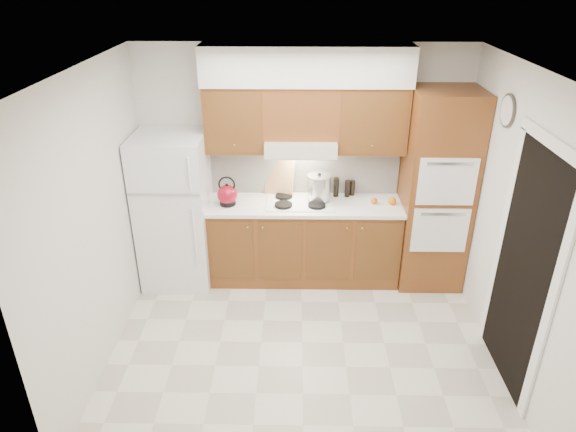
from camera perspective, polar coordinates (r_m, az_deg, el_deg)
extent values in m
plane|color=beige|center=(5.14, 1.59, -13.85)|extent=(3.60, 3.60, 0.00)
plane|color=white|center=(3.99, 2.06, 15.97)|extent=(3.60, 3.60, 0.00)
cube|color=silver|center=(5.79, 1.62, 5.95)|extent=(3.60, 0.02, 2.60)
cube|color=silver|center=(4.74, -20.52, -0.64)|extent=(0.02, 3.00, 2.60)
cube|color=silver|center=(4.80, 23.84, -0.95)|extent=(0.02, 3.00, 2.60)
cube|color=white|center=(5.79, -12.45, 0.55)|extent=(0.75, 0.72, 1.72)
cube|color=brown|center=(5.88, 1.79, -2.88)|extent=(2.11, 0.60, 0.90)
cube|color=white|center=(5.65, 1.85, 1.23)|extent=(2.13, 0.62, 0.04)
cube|color=white|center=(5.80, 1.86, 5.15)|extent=(2.11, 0.03, 0.56)
cube|color=brown|center=(5.77, 16.10, 2.64)|extent=(0.70, 0.65, 2.20)
cube|color=brown|center=(5.50, -5.89, 10.73)|extent=(0.63, 0.33, 0.70)
cube|color=brown|center=(5.52, 9.28, 10.59)|extent=(0.73, 0.33, 0.70)
cube|color=silver|center=(5.49, 1.42, 7.82)|extent=(0.75, 0.45, 0.15)
cube|color=brown|center=(5.44, 1.45, 11.52)|extent=(0.75, 0.33, 0.55)
cube|color=silver|center=(5.33, 2.08, 16.41)|extent=(2.13, 0.36, 0.40)
cube|color=white|center=(5.66, 1.35, 1.56)|extent=(0.74, 0.50, 0.01)
cube|color=black|center=(4.63, 24.65, -5.70)|extent=(0.02, 0.90, 2.10)
cylinder|color=#3F3833|center=(4.99, 23.23, 10.71)|extent=(0.02, 0.30, 0.30)
sphere|color=maroon|center=(5.59, -6.76, 2.36)|extent=(0.28, 0.28, 0.22)
cube|color=tan|center=(5.79, -0.94, 4.24)|extent=(0.35, 0.23, 0.44)
cylinder|color=silver|center=(5.65, 3.47, 3.20)|extent=(0.29, 0.29, 0.27)
cylinder|color=black|center=(5.80, 5.37, 3.22)|extent=(0.08, 0.08, 0.22)
cylinder|color=black|center=(5.81, 6.62, 3.06)|extent=(0.08, 0.08, 0.19)
cylinder|color=black|center=(5.86, 7.15, 3.13)|extent=(0.08, 0.08, 0.17)
sphere|color=orange|center=(5.71, 11.50, 1.66)|extent=(0.09, 0.09, 0.09)
sphere|color=#DE5B0B|center=(5.69, 9.55, 1.67)|extent=(0.08, 0.08, 0.07)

